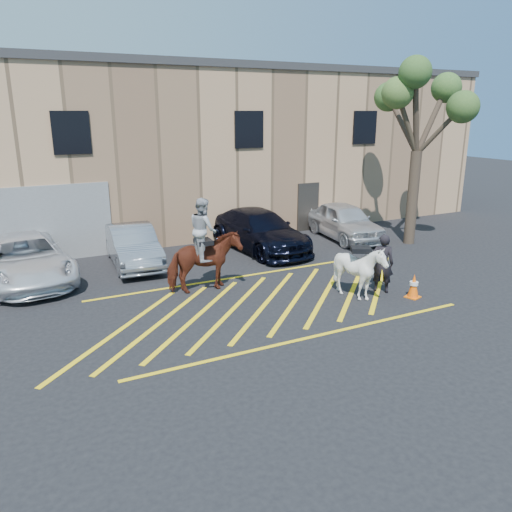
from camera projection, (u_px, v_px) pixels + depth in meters
name	position (u px, v px, depth m)	size (l,w,h in m)	color
ground	(261.00, 300.00, 14.66)	(90.00, 90.00, 0.00)	black
car_white_pickup	(25.00, 259.00, 16.08)	(2.47, 5.36, 1.49)	white
car_silver_sedan	(133.00, 246.00, 17.82)	(1.50, 4.31, 1.42)	gray
car_blue_suv	(259.00, 230.00, 19.80)	(2.17, 5.34, 1.55)	black
car_white_suv	(345.00, 221.00, 21.51)	(1.82, 4.52, 1.54)	silver
handler	(382.00, 263.00, 15.07)	(0.66, 0.44, 1.82)	black
warehouse	(147.00, 148.00, 23.92)	(32.42, 10.20, 7.30)	tan
hatching_zone	(266.00, 303.00, 14.40)	(12.60, 5.12, 0.01)	yellow
mounted_bay	(204.00, 255.00, 15.04)	(2.20, 1.02, 2.90)	#5F2816
saddled_white	(359.00, 271.00, 14.55)	(1.93, 2.00, 1.68)	white
traffic_cone	(414.00, 286.00, 14.75)	(0.48, 0.48, 0.73)	orange
tree	(421.00, 102.00, 19.40)	(3.99, 4.37, 7.31)	#423828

